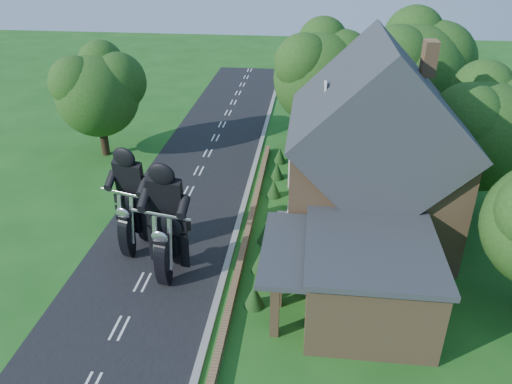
# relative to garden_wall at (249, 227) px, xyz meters

# --- Properties ---
(ground) EXTENTS (120.00, 120.00, 0.00)m
(ground) POSITION_rel_garden_wall_xyz_m (-4.30, -5.00, -0.20)
(ground) COLOR #1A5217
(ground) RESTS_ON ground
(road) EXTENTS (7.00, 80.00, 0.02)m
(road) POSITION_rel_garden_wall_xyz_m (-4.30, -5.00, -0.19)
(road) COLOR black
(road) RESTS_ON ground
(kerb) EXTENTS (0.30, 80.00, 0.12)m
(kerb) POSITION_rel_garden_wall_xyz_m (-0.65, -5.00, -0.14)
(kerb) COLOR gray
(kerb) RESTS_ON ground
(garden_wall) EXTENTS (0.30, 22.00, 0.40)m
(garden_wall) POSITION_rel_garden_wall_xyz_m (0.00, 0.00, 0.00)
(garden_wall) COLOR olive
(garden_wall) RESTS_ON ground
(house) EXTENTS (9.54, 8.64, 10.24)m
(house) POSITION_rel_garden_wall_xyz_m (6.19, 1.00, 4.14)
(house) COLOR olive
(house) RESTS_ON ground
(annex) EXTENTS (7.05, 5.94, 3.44)m
(annex) POSITION_rel_garden_wall_xyz_m (5.57, -5.80, 1.57)
(annex) COLOR olive
(annex) RESTS_ON ground
(tree_house_right) EXTENTS (6.51, 6.00, 8.40)m
(tree_house_right) POSITION_rel_garden_wall_xyz_m (12.35, 3.62, 4.99)
(tree_house_right) COLOR black
(tree_house_right) RESTS_ON ground
(tree_behind_house) EXTENTS (7.81, 7.20, 10.08)m
(tree_behind_house) POSITION_rel_garden_wall_xyz_m (9.88, 11.14, 6.03)
(tree_behind_house) COLOR black
(tree_behind_house) RESTS_ON ground
(tree_behind_left) EXTENTS (6.94, 6.40, 9.16)m
(tree_behind_left) POSITION_rel_garden_wall_xyz_m (3.86, 12.13, 5.53)
(tree_behind_left) COLOR black
(tree_behind_left) RESTS_ON ground
(tree_far_road) EXTENTS (6.08, 5.60, 7.84)m
(tree_far_road) POSITION_rel_garden_wall_xyz_m (-11.16, 9.11, 4.64)
(tree_far_road) COLOR black
(tree_far_road) RESTS_ON ground
(shrub_a) EXTENTS (0.90, 0.90, 1.10)m
(shrub_a) POSITION_rel_garden_wall_xyz_m (1.00, -6.00, 0.35)
(shrub_a) COLOR #143511
(shrub_a) RESTS_ON ground
(shrub_b) EXTENTS (0.90, 0.90, 1.10)m
(shrub_b) POSITION_rel_garden_wall_xyz_m (1.00, -3.50, 0.35)
(shrub_b) COLOR #143511
(shrub_b) RESTS_ON ground
(shrub_c) EXTENTS (0.90, 0.90, 1.10)m
(shrub_c) POSITION_rel_garden_wall_xyz_m (1.00, -1.00, 0.35)
(shrub_c) COLOR #143511
(shrub_c) RESTS_ON ground
(shrub_d) EXTENTS (0.90, 0.90, 1.10)m
(shrub_d) POSITION_rel_garden_wall_xyz_m (1.00, 4.00, 0.35)
(shrub_d) COLOR #143511
(shrub_d) RESTS_ON ground
(shrub_e) EXTENTS (0.90, 0.90, 1.10)m
(shrub_e) POSITION_rel_garden_wall_xyz_m (1.00, 6.50, 0.35)
(shrub_e) COLOR #143511
(shrub_e) RESTS_ON ground
(shrub_f) EXTENTS (0.90, 0.90, 1.10)m
(shrub_f) POSITION_rel_garden_wall_xyz_m (1.00, 9.00, 0.35)
(shrub_f) COLOR #143511
(shrub_f) RESTS_ON ground
(motorcycle_lead) EXTENTS (0.84, 1.94, 1.75)m
(motorcycle_lead) POSITION_rel_garden_wall_xyz_m (-3.04, -4.25, 0.68)
(motorcycle_lead) COLOR black
(motorcycle_lead) RESTS_ON ground
(motorcycle_follow) EXTENTS (0.94, 1.87, 1.69)m
(motorcycle_follow) POSITION_rel_garden_wall_xyz_m (-5.36, -2.35, 0.64)
(motorcycle_follow) COLOR black
(motorcycle_follow) RESTS_ON ground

